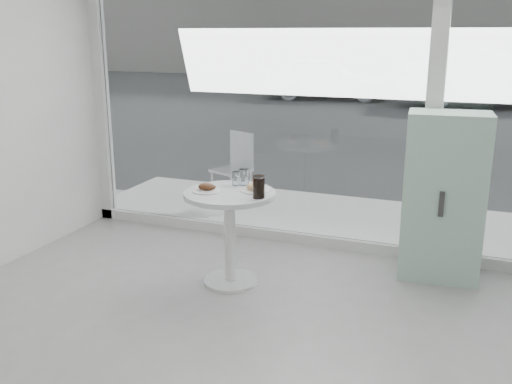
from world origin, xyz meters
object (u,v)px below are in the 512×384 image
at_px(water_tumbler_a, 236,179).
at_px(cola_glass, 259,187).
at_px(car_silver, 488,78).
at_px(plate_fritter, 207,188).
at_px(plate_donut, 255,188).
at_px(mint_cabinet, 443,197).
at_px(water_tumbler_b, 244,178).
at_px(main_table, 230,218).
at_px(patio_chair, 236,164).
at_px(car_white, 326,78).

xyz_separation_m(water_tumbler_a, cola_glass, (0.31, -0.29, 0.03)).
bearing_deg(car_silver, water_tumbler_a, 156.85).
relative_size(plate_fritter, plate_donut, 0.91).
bearing_deg(mint_cabinet, cola_glass, -151.08).
relative_size(water_tumbler_a, water_tumbler_b, 0.84).
xyz_separation_m(main_table, patio_chair, (-0.76, 1.88, -0.02)).
xyz_separation_m(main_table, car_white, (-2.67, 13.27, 0.09)).
height_order(car_silver, water_tumbler_a, car_silver).
xyz_separation_m(car_silver, plate_donut, (-1.72, -12.75, 0.01)).
bearing_deg(mint_cabinet, car_silver, 83.60).
distance_m(mint_cabinet, plate_donut, 1.53).
distance_m(car_silver, plate_fritter, 13.07).
height_order(plate_fritter, water_tumbler_b, water_tumbler_b).
height_order(patio_chair, car_white, car_white).
height_order(car_white, car_silver, car_silver).
distance_m(plate_donut, water_tumbler_a, 0.24).
distance_m(plate_donut, cola_glass, 0.21).
bearing_deg(plate_fritter, plate_donut, 24.50).
relative_size(mint_cabinet, car_silver, 0.29).
bearing_deg(car_silver, plate_fritter, 156.45).
relative_size(patio_chair, plate_fritter, 3.81).
xyz_separation_m(plate_donut, water_tumbler_b, (-0.15, 0.14, 0.04)).
height_order(plate_donut, cola_glass, cola_glass).
xyz_separation_m(car_white, plate_donut, (2.85, -13.18, 0.15)).
distance_m(mint_cabinet, car_white, 13.20).
height_order(main_table, car_silver, car_silver).
relative_size(car_silver, plate_fritter, 21.63).
distance_m(water_tumbler_a, cola_glass, 0.42).
bearing_deg(water_tumbler_b, patio_chair, 115.55).
bearing_deg(main_table, car_white, 101.38).
height_order(car_silver, cola_glass, car_silver).
relative_size(main_table, mint_cabinet, 0.56).
bearing_deg(main_table, mint_cabinet, 26.36).
xyz_separation_m(car_silver, cola_glass, (-1.63, -12.93, 0.07)).
distance_m(plate_fritter, plate_donut, 0.38).
distance_m(main_table, patio_chair, 2.03).
bearing_deg(cola_glass, plate_fritter, 177.54).
bearing_deg(water_tumbler_a, car_white, 101.42).
distance_m(car_white, plate_donut, 13.48).
bearing_deg(car_white, car_silver, -104.13).
relative_size(car_silver, water_tumbler_a, 42.80).
distance_m(main_table, plate_fritter, 0.30).
xyz_separation_m(main_table, plate_fritter, (-0.16, -0.06, 0.25)).
height_order(main_table, plate_donut, plate_donut).
bearing_deg(patio_chair, water_tumbler_b, -42.06).
bearing_deg(car_silver, water_tumbler_b, 157.09).
relative_size(patio_chair, plate_donut, 3.47).
relative_size(car_silver, plate_donut, 19.70).
relative_size(main_table, car_silver, 0.16).
relative_size(plate_donut, cola_glass, 1.42).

